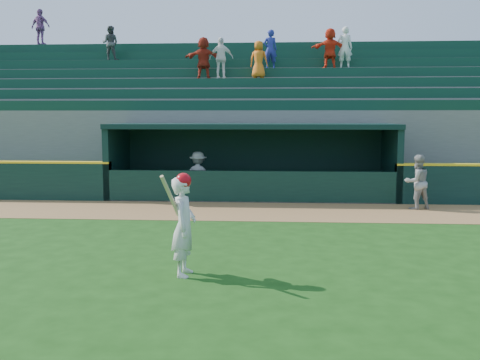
# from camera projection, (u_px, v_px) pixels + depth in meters

# --- Properties ---
(ground) EXTENTS (120.00, 120.00, 0.00)m
(ground) POSITION_uv_depth(u_px,v_px,m) (235.00, 256.00, 10.44)
(ground) COLOR #174110
(ground) RESTS_ON ground
(warning_track) EXTENTS (40.00, 3.00, 0.01)m
(warning_track) POSITION_uv_depth(u_px,v_px,m) (248.00, 211.00, 15.29)
(warning_track) COLOR olive
(warning_track) RESTS_ON ground
(dugout_player_front) EXTENTS (0.92, 0.81, 1.60)m
(dugout_player_front) POSITION_uv_depth(u_px,v_px,m) (417.00, 182.00, 15.55)
(dugout_player_front) COLOR #969691
(dugout_player_front) RESTS_ON ground
(dugout_player_inside) EXTENTS (1.03, 0.64, 1.54)m
(dugout_player_inside) POSITION_uv_depth(u_px,v_px,m) (198.00, 175.00, 17.69)
(dugout_player_inside) COLOR #A6A7A1
(dugout_player_inside) RESTS_ON ground
(dugout) EXTENTS (9.40, 2.80, 2.46)m
(dugout) POSITION_uv_depth(u_px,v_px,m) (252.00, 156.00, 18.21)
(dugout) COLOR slate
(dugout) RESTS_ON ground
(stands) EXTENTS (34.50, 6.25, 7.62)m
(stands) POSITION_uv_depth(u_px,v_px,m) (257.00, 123.00, 22.61)
(stands) COLOR slate
(stands) RESTS_ON ground
(batter_at_plate) EXTENTS (0.53, 0.78, 1.78)m
(batter_at_plate) POSITION_uv_depth(u_px,v_px,m) (184.00, 224.00, 9.07)
(batter_at_plate) COLOR silver
(batter_at_plate) RESTS_ON ground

